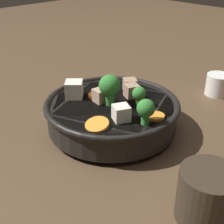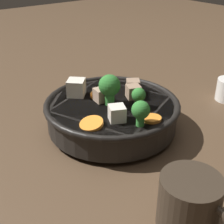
{
  "view_description": "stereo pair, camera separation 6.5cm",
  "coord_description": "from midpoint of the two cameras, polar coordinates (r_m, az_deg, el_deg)",
  "views": [
    {
      "loc": [
        0.41,
        -0.4,
        0.35
      ],
      "look_at": [
        0.0,
        0.0,
        0.04
      ],
      "focal_mm": 50.0,
      "sensor_mm": 36.0,
      "label": 1
    },
    {
      "loc": [
        0.45,
        -0.35,
        0.35
      ],
      "look_at": [
        0.0,
        0.0,
        0.04
      ],
      "focal_mm": 50.0,
      "sensor_mm": 36.0,
      "label": 2
    }
  ],
  "objects": [
    {
      "name": "stirfry_bowl",
      "position": [
        0.65,
        2.88,
        0.11
      ],
      "size": [
        0.28,
        0.28,
        0.12
      ],
      "color": "black",
      "rests_on": "ground_plane"
    },
    {
      "name": "dark_mug",
      "position": [
        0.46,
        18.14,
        -15.71
      ],
      "size": [
        0.11,
        0.09,
        0.08
      ],
      "color": "#33281E",
      "rests_on": "ground_plane"
    },
    {
      "name": "ground_plane",
      "position": [
        0.67,
        2.78,
        -3.13
      ],
      "size": [
        3.0,
        3.0,
        0.0
      ],
      "primitive_type": "plane",
      "color": "#4C3826"
    }
  ]
}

